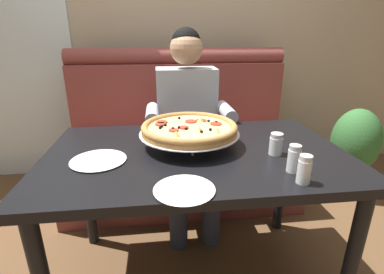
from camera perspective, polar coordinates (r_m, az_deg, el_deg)
back_wall_with_window at (r=2.65m, az=-3.65°, el=23.58°), size 6.00×0.12×2.80m
booth_bench at (r=2.24m, az=-2.22°, el=-1.93°), size 1.71×0.78×1.13m
dining_table at (r=1.33m, az=0.80°, el=-6.17°), size 1.34×0.83×0.74m
diner_main at (r=1.89m, az=-0.79°, el=3.87°), size 0.54×0.64×1.27m
pizza at (r=1.33m, az=-0.52°, el=1.69°), size 0.47×0.47×0.12m
shaker_pepper_flakes at (r=1.08m, az=21.51°, el=-6.43°), size 0.05×0.05×0.11m
shaker_parmesan at (r=1.15m, az=19.67°, el=-4.45°), size 0.05×0.05×0.11m
shaker_oregano at (r=1.30m, az=16.43°, el=-1.64°), size 0.06×0.06×0.10m
plate_near_left at (r=1.25m, az=-18.24°, el=-4.17°), size 0.23×0.23×0.02m
plate_near_right at (r=0.98m, az=-1.55°, el=-10.16°), size 0.21×0.21×0.02m
patio_chair at (r=3.38m, az=-26.15°, el=5.86°), size 0.40×0.40×0.86m
potted_plant at (r=2.59m, az=29.69°, el=-1.83°), size 0.36×0.36×0.70m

